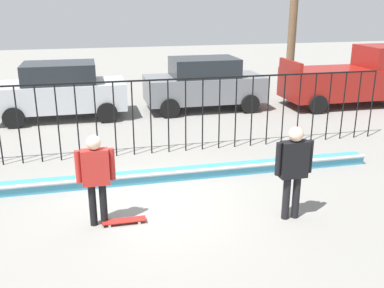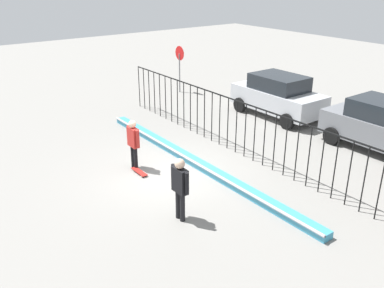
# 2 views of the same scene
# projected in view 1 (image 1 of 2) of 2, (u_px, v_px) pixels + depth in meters

# --- Properties ---
(ground_plane) EXTENTS (60.00, 60.00, 0.00)m
(ground_plane) POSITION_uv_depth(u_px,v_px,m) (151.00, 204.00, 8.89)
(ground_plane) COLOR gray
(bowl_coping_ledge) EXTENTS (11.00, 0.40, 0.27)m
(bowl_coping_ledge) POSITION_uv_depth(u_px,v_px,m) (143.00, 177.00, 9.93)
(bowl_coping_ledge) COLOR teal
(bowl_coping_ledge) RESTS_ON ground
(perimeter_fence) EXTENTS (14.04, 0.04, 1.99)m
(perimeter_fence) POSITION_uv_depth(u_px,v_px,m) (133.00, 110.00, 11.31)
(perimeter_fence) COLOR black
(perimeter_fence) RESTS_ON ground
(skateboarder) EXTENTS (0.69, 0.26, 1.71)m
(skateboarder) POSITION_uv_depth(u_px,v_px,m) (96.00, 172.00, 7.77)
(skateboarder) COLOR black
(skateboarder) RESTS_ON ground
(skateboard) EXTENTS (0.80, 0.20, 0.07)m
(skateboard) POSITION_uv_depth(u_px,v_px,m) (124.00, 221.00, 8.10)
(skateboard) COLOR #A51E19
(skateboard) RESTS_ON ground
(camera_operator) EXTENTS (0.72, 0.27, 1.79)m
(camera_operator) POSITION_uv_depth(u_px,v_px,m) (294.00, 165.00, 8.00)
(camera_operator) COLOR black
(camera_operator) RESTS_ON ground
(parked_car_silver) EXTENTS (4.30, 2.12, 1.90)m
(parked_car_silver) POSITION_uv_depth(u_px,v_px,m) (61.00, 90.00, 14.95)
(parked_car_silver) COLOR #B7BABF
(parked_car_silver) RESTS_ON ground
(parked_car_gray) EXTENTS (4.30, 2.12, 1.90)m
(parked_car_gray) POSITION_uv_depth(u_px,v_px,m) (204.00, 83.00, 16.16)
(parked_car_gray) COLOR slate
(parked_car_gray) RESTS_ON ground
(pickup_truck) EXTENTS (4.70, 2.12, 2.24)m
(pickup_truck) POSITION_uv_depth(u_px,v_px,m) (351.00, 79.00, 16.76)
(pickup_truck) COLOR maroon
(pickup_truck) RESTS_ON ground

